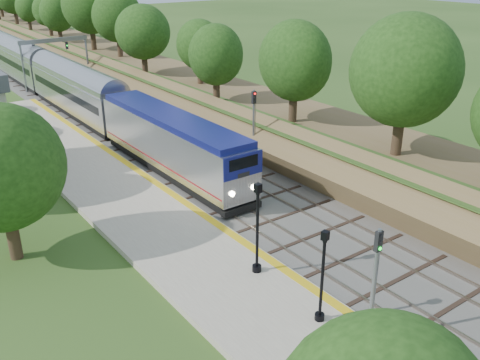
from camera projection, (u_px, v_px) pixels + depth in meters
ground at (404, 316)px, 25.00m from camera, size 320.00×320.00×0.00m
trackbed at (43, 81)px, 70.67m from camera, size 9.50×170.00×0.28m
platform at (147, 217)px, 34.00m from camera, size 6.40×68.00×0.38m
yellow_stripe at (185, 203)px, 35.47m from camera, size 0.55×68.00×0.01m
embankment at (102, 60)px, 74.47m from camera, size 10.64×170.00×11.70m
signal_gantry at (54, 50)px, 65.35m from camera, size 8.40×0.38×6.20m
trees_behind_platform at (19, 151)px, 32.53m from camera, size 7.82×53.32×7.21m
train at (1, 53)px, 77.70m from camera, size 3.01×120.84×4.43m
lamppost_mid at (322, 282)px, 23.37m from camera, size 0.45×0.45×4.51m
lamppost_far at (257, 234)px, 26.99m from camera, size 0.49×0.49×4.95m
signal_platform at (375, 273)px, 21.83m from camera, size 0.31×0.24×5.25m
signal_farside at (254, 119)px, 41.58m from camera, size 0.33×0.26×5.94m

